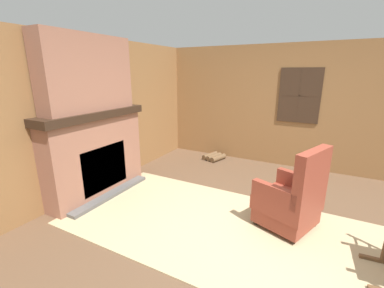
% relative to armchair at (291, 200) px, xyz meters
% --- Properties ---
extents(ground_plane, '(14.00, 14.00, 0.00)m').
position_rel_armchair_xyz_m(ground_plane, '(-0.28, -0.42, -0.38)').
color(ground_plane, brown).
extents(wood_panel_wall_left, '(0.06, 6.00, 2.39)m').
position_rel_armchair_xyz_m(wood_panel_wall_left, '(-3.01, -0.42, 0.82)').
color(wood_panel_wall_left, olive).
rests_on(wood_panel_wall_left, ground).
extents(wood_panel_wall_back, '(6.00, 0.09, 2.39)m').
position_rel_armchair_xyz_m(wood_panel_wall_back, '(-0.28, 2.31, 0.83)').
color(wood_panel_wall_back, olive).
rests_on(wood_panel_wall_back, ground).
extents(fireplace_hearth, '(0.56, 1.74, 1.32)m').
position_rel_armchair_xyz_m(fireplace_hearth, '(-2.79, -0.42, 0.28)').
color(fireplace_hearth, '#93604C').
rests_on(fireplace_hearth, ground).
extents(chimney_breast, '(0.31, 1.44, 1.05)m').
position_rel_armchair_xyz_m(chimney_breast, '(-2.81, -0.42, 1.47)').
color(chimney_breast, '#93604C').
rests_on(chimney_breast, fireplace_hearth).
extents(area_rug, '(4.12, 1.94, 0.01)m').
position_rel_armchair_xyz_m(area_rug, '(-0.66, -0.40, -0.37)').
color(area_rug, tan).
rests_on(area_rug, ground).
extents(armchair, '(0.82, 0.83, 1.06)m').
position_rel_armchair_xyz_m(armchair, '(0.00, 0.00, 0.00)').
color(armchair, brown).
rests_on(armchair, ground).
extents(firewood_stack, '(0.45, 0.50, 0.11)m').
position_rel_armchair_xyz_m(firewood_stack, '(-1.84, 1.94, -0.32)').
color(firewood_stack, brown).
rests_on(firewood_stack, ground).
extents(oil_lamp_vase, '(0.12, 0.12, 0.29)m').
position_rel_armchair_xyz_m(oil_lamp_vase, '(-2.84, -0.75, 1.05)').
color(oil_lamp_vase, silver).
rests_on(oil_lamp_vase, fireplace_hearth).
extents(storage_case, '(0.14, 0.25, 0.15)m').
position_rel_armchair_xyz_m(storage_case, '(-2.84, 0.27, 1.02)').
color(storage_case, black).
rests_on(storage_case, fireplace_hearth).
extents(decorative_plate_on_mantel, '(0.06, 0.23, 0.23)m').
position_rel_armchair_xyz_m(decorative_plate_on_mantel, '(-2.86, -0.45, 1.05)').
color(decorative_plate_on_mantel, '#336093').
rests_on(decorative_plate_on_mantel, fireplace_hearth).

